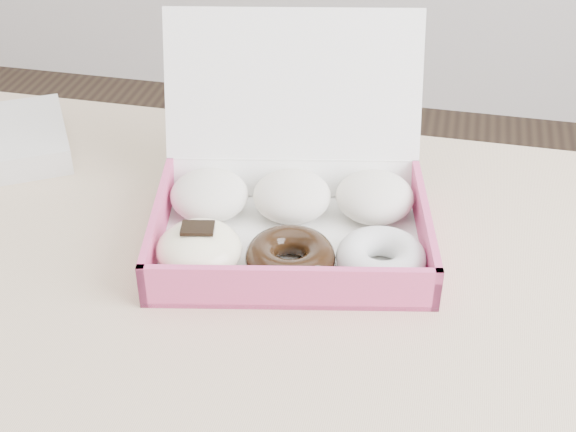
# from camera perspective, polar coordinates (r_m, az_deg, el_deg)

# --- Properties ---
(table) EXTENTS (1.20, 0.80, 0.75)m
(table) POSITION_cam_1_polar(r_m,az_deg,el_deg) (0.94, -3.76, -9.02)
(table) COLOR tan
(table) RESTS_ON ground
(donut_box) EXTENTS (0.37, 0.35, 0.23)m
(donut_box) POSITION_cam_1_polar(r_m,az_deg,el_deg) (0.94, 0.04, 0.44)
(donut_box) COLOR white
(donut_box) RESTS_ON table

